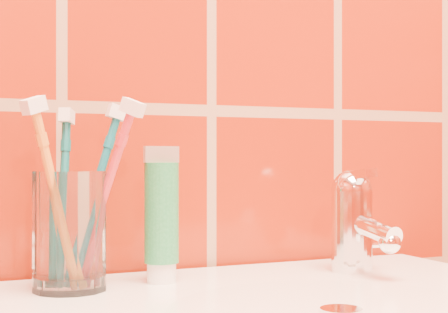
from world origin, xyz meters
name	(u,v)px	position (x,y,z in m)	size (l,w,h in m)	color
glass_tumbler	(70,231)	(-0.19, 1.11, 0.91)	(0.07, 0.07, 0.12)	white
toothpaste_tube	(162,219)	(-0.09, 1.11, 0.92)	(0.04, 0.04, 0.15)	white
faucet	(354,217)	(0.14, 1.09, 0.91)	(0.05, 0.11, 0.12)	white
toothbrush_0	(64,199)	(-0.19, 1.13, 0.94)	(0.03, 0.05, 0.19)	#0B5D62
toothbrush_1	(93,196)	(-0.16, 1.12, 0.94)	(0.08, 0.03, 0.20)	#0D6275
toothbrush_2	(56,198)	(-0.21, 1.09, 0.94)	(0.07, 0.05, 0.20)	orange
toothbrush_3	(104,197)	(-0.16, 1.09, 0.94)	(0.07, 0.07, 0.20)	#B42631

